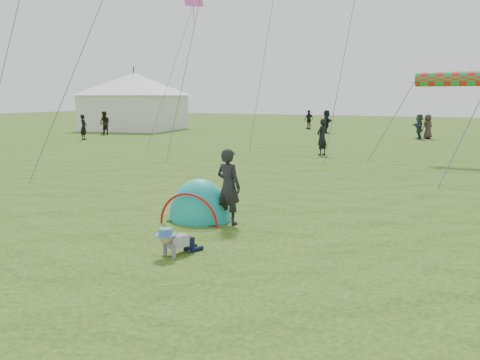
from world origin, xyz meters
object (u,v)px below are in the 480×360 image
at_px(standing_adult, 228,186).
at_px(event_marquee, 134,99).
at_px(popup_tent, 200,220).
at_px(crawling_toddler, 175,240).

bearing_deg(standing_adult, event_marquee, -38.02).
xyz_separation_m(popup_tent, event_marquee, (-22.33, 25.73, 2.52)).
bearing_deg(popup_tent, standing_adult, -6.03).
distance_m(crawling_toddler, popup_tent, 2.75).
relative_size(crawling_toddler, popup_tent, 0.36).
bearing_deg(crawling_toddler, standing_adult, 114.44).
distance_m(crawling_toddler, standing_adult, 2.58).
relative_size(popup_tent, standing_adult, 1.14).
distance_m(crawling_toddler, event_marquee, 36.74).
bearing_deg(popup_tent, crawling_toddler, -71.51).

